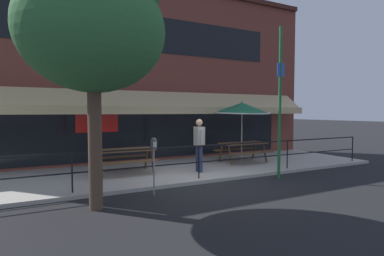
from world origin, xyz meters
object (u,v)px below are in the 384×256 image
Objects in this scene: street_sign_pole at (280,102)px; street_tree_curbside at (98,23)px; parking_meter_near at (154,149)px; picnic_table_left at (125,154)px; picnic_table_centre at (243,147)px; pedestrian_walking at (199,142)px; patio_umbrella_centre at (242,108)px.

street_sign_pole is 5.60m from street_tree_curbside.
street_tree_curbside is (-1.34, -0.46, 2.70)m from parking_meter_near.
picnic_table_left and picnic_table_centre have the same top height.
street_tree_curbside is (-3.47, -2.09, 2.79)m from pedestrian_walking.
street_tree_curbside is (-5.84, -2.95, 3.14)m from picnic_table_centre.
picnic_table_left is at bearing 179.72° from picnic_table_centre.
parking_meter_near is at bearing -179.29° from street_sign_pole.
street_sign_pole reaches higher than pedestrian_walking.
street_sign_pole is (-0.46, -2.53, 0.17)m from patio_umbrella_centre.
patio_umbrella_centre reaches higher than parking_meter_near.
parking_meter_near is 0.31× the size of street_sign_pole.
street_sign_pole is at bearing 5.37° from street_tree_curbside.
street_tree_curbside reaches higher than pedestrian_walking.
picnic_table_centre is at bearing 79.29° from street_sign_pole.
pedestrian_walking is (-2.37, -0.94, -1.12)m from patio_umbrella_centre.
picnic_table_centre is 5.16m from parking_meter_near.
patio_umbrella_centre is 1.67× the size of parking_meter_near.
parking_meter_near is 4.21m from street_sign_pole.
picnic_table_centre is 1.27× the size of parking_meter_near.
parking_meter_near is at bearing -88.53° from picnic_table_left.
patio_umbrella_centre is at bearing 29.82° from parking_meter_near.
patio_umbrella_centre reaches higher than pedestrian_walking.
picnic_table_centre is at bearing -0.28° from picnic_table_left.
picnic_table_centre is 1.48m from patio_umbrella_centre.
patio_umbrella_centre is (0.00, 0.09, 1.47)m from picnic_table_centre.
parking_meter_near is at bearing 18.75° from street_tree_curbside.
picnic_table_centre is 0.33× the size of street_tree_curbside.
picnic_table_left is 0.39× the size of street_sign_pole.
pedestrian_walking is at bearing 31.14° from street_tree_curbside.
patio_umbrella_centre is at bearing 27.45° from street_tree_curbside.
street_tree_curbside is (-5.84, -3.03, 1.67)m from patio_umbrella_centre.
parking_meter_near is (-4.50, -2.58, -1.03)m from patio_umbrella_centre.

